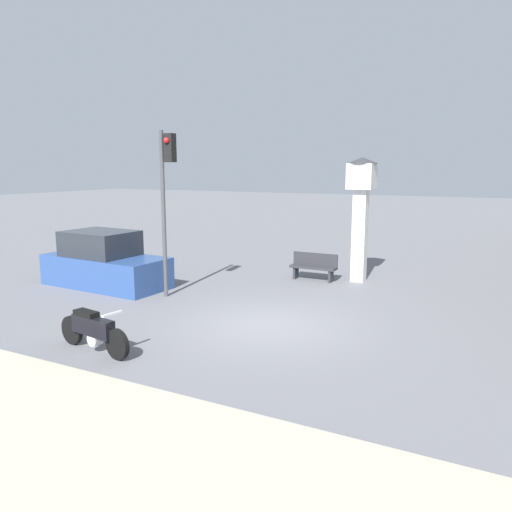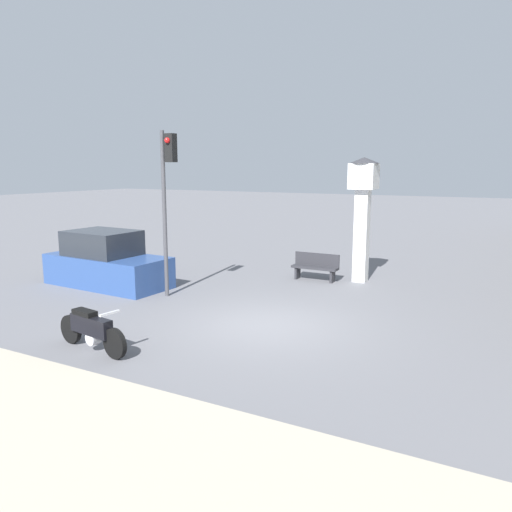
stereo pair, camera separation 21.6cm
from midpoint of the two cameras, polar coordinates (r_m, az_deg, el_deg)
ground_plane at (r=12.36m, az=0.79°, el=-7.91°), size 120.00×120.00×0.00m
motorcycle at (r=11.10m, az=-18.65°, el=-8.06°), size 2.15×0.55×0.95m
clock_tower at (r=16.98m, az=11.55°, el=6.29°), size 1.00×1.00×4.15m
traffic_light at (r=14.74m, az=-10.63°, el=7.95°), size 0.50×0.35×4.86m
bench at (r=17.20m, az=6.28°, el=-1.13°), size 1.60×0.44×0.92m
parked_car at (r=16.94m, az=-17.28°, el=-0.81°), size 4.29×2.01×1.80m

